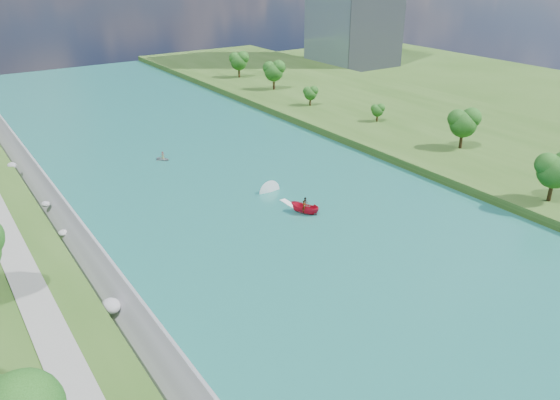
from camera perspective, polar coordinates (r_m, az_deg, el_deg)
ground at (r=64.52m, az=7.06°, el=-6.51°), size 260.00×260.00×0.00m
river_water at (r=78.77m, az=-2.40°, el=-0.31°), size 55.00×240.00×0.10m
berm_east at (r=110.90m, az=20.01°, el=6.02°), size 44.00×240.00×1.50m
riprap_bank at (r=68.75m, az=-20.69°, el=-4.26°), size 5.11×236.00×4.44m
riverside_path at (r=67.98m, az=-26.49°, el=-3.99°), size 3.00×200.00×0.10m
trees_east at (r=95.34m, az=23.06°, el=6.13°), size 19.04×140.00×11.90m
motorboat at (r=76.43m, az=1.94°, el=-0.49°), size 3.60×18.98×2.15m
raft at (r=97.23m, az=-12.13°, el=4.29°), size 2.81×3.04×1.51m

